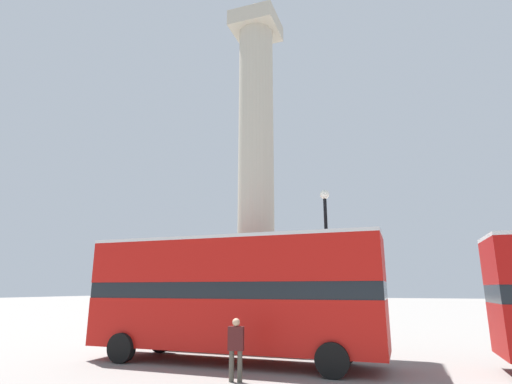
# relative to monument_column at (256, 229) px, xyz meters

# --- Properties ---
(ground_plane) EXTENTS (200.00, 200.00, 0.00)m
(ground_plane) POSITION_rel_monument_column_xyz_m (0.00, 0.00, -5.38)
(ground_plane) COLOR gray
(monument_column) EXTENTS (6.16, 6.16, 18.19)m
(monument_column) POSITION_rel_monument_column_xyz_m (0.00, 0.00, 0.00)
(monument_column) COLOR #ADA593
(monument_column) RESTS_ON ground_plane
(bus_a) EXTENTS (10.44, 2.84, 4.30)m
(bus_a) POSITION_rel_monument_column_xyz_m (0.86, -4.83, -3.00)
(bus_a) COLOR #B7140F
(bus_a) RESTS_ON ground_plane
(equestrian_statue) EXTENTS (4.45, 3.95, 5.70)m
(equestrian_statue) POSITION_rel_monument_column_xyz_m (-9.41, 5.61, -3.83)
(equestrian_statue) COLOR #ADA593
(equestrian_statue) RESTS_ON ground_plane
(street_lamp) EXTENTS (0.39, 0.39, 6.51)m
(street_lamp) POSITION_rel_monument_column_xyz_m (3.83, -2.19, -1.93)
(street_lamp) COLOR black
(street_lamp) RESTS_ON ground_plane
(pedestrian_near_lamp) EXTENTS (0.46, 0.23, 1.68)m
(pedestrian_near_lamp) POSITION_rel_monument_column_xyz_m (2.05, -7.38, -4.44)
(pedestrian_near_lamp) COLOR #4C473D
(pedestrian_near_lamp) RESTS_ON ground_plane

